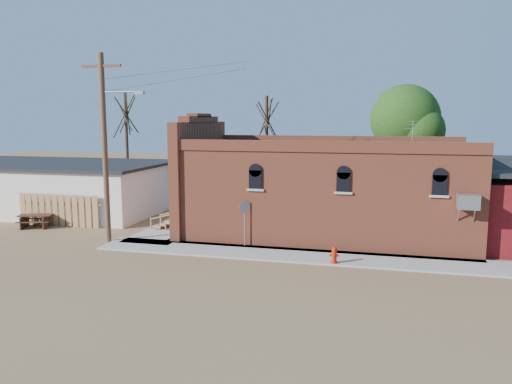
% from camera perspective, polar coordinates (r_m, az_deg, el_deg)
% --- Properties ---
extents(ground, '(120.00, 120.00, 0.00)m').
position_cam_1_polar(ground, '(21.44, 1.25, -7.79)').
color(ground, brown).
rests_on(ground, ground).
extents(sidewalk_south, '(19.00, 2.20, 0.08)m').
position_cam_1_polar(sidewalk_south, '(22.02, 5.62, -7.28)').
color(sidewalk_south, '#9E9991').
rests_on(sidewalk_south, ground).
extents(sidewalk_west, '(2.60, 10.00, 0.08)m').
position_cam_1_polar(sidewalk_west, '(28.87, -8.36, -3.57)').
color(sidewalk_west, '#9E9991').
rests_on(sidewalk_west, ground).
extents(brick_bar, '(16.40, 7.97, 6.30)m').
position_cam_1_polar(brick_bar, '(26.00, 7.50, 0.28)').
color(brick_bar, '#AF5235').
rests_on(brick_bar, ground).
extents(storage_building, '(20.40, 8.40, 3.17)m').
position_cam_1_polar(storage_building, '(36.91, -25.73, 0.73)').
color(storage_building, beige).
rests_on(storage_building, ground).
extents(wood_fence, '(5.20, 0.10, 1.80)m').
position_cam_1_polar(wood_fence, '(29.95, -21.62, -1.96)').
color(wood_fence, '#A5694A').
rests_on(wood_fence, ground).
extents(utility_pole, '(3.12, 0.26, 9.00)m').
position_cam_1_polar(utility_pole, '(24.81, -16.81, 5.26)').
color(utility_pole, '#4E2F1F').
rests_on(utility_pole, ground).
extents(tree_bare_near, '(2.80, 2.80, 7.65)m').
position_cam_1_polar(tree_bare_near, '(33.94, 1.21, 8.36)').
color(tree_bare_near, '#453A27').
rests_on(tree_bare_near, ground).
extents(tree_bare_far, '(2.80, 2.80, 8.16)m').
position_cam_1_polar(tree_bare_far, '(38.81, -14.67, 8.68)').
color(tree_bare_far, '#453A27').
rests_on(tree_bare_far, ground).
extents(tree_leafy, '(4.40, 4.40, 8.15)m').
position_cam_1_polar(tree_leafy, '(33.62, 16.69, 7.96)').
color(tree_leafy, '#453A27').
rests_on(tree_leafy, ground).
extents(fire_hydrant, '(0.40, 0.39, 0.69)m').
position_cam_1_polar(fire_hydrant, '(20.90, 8.93, -7.12)').
color(fire_hydrant, red).
rests_on(fire_hydrant, sidewalk_south).
extents(stop_sign, '(0.48, 0.42, 2.16)m').
position_cam_1_polar(stop_sign, '(23.09, -1.31, -2.17)').
color(stop_sign, gray).
rests_on(stop_sign, sidewalk_south).
extents(trash_barrel, '(0.68, 0.68, 0.83)m').
position_cam_1_polar(trash_barrel, '(27.76, -7.04, -3.06)').
color(trash_barrel, navy).
rests_on(trash_barrel, sidewalk_west).
extents(picnic_table, '(2.07, 1.80, 0.72)m').
position_cam_1_polar(picnic_table, '(30.19, -23.89, -2.84)').
color(picnic_table, '#4A2B1D').
rests_on(picnic_table, ground).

